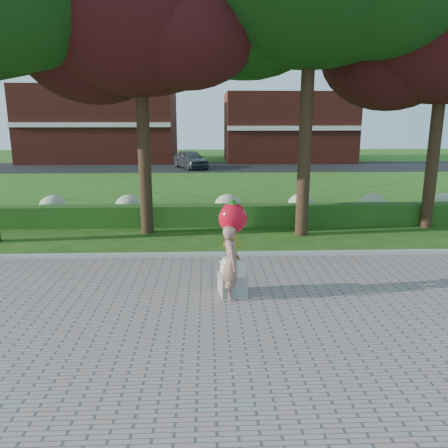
# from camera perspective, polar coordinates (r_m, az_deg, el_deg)

# --- Properties ---
(ground) EXTENTS (100.00, 100.00, 0.00)m
(ground) POSITION_cam_1_polar(r_m,az_deg,el_deg) (10.20, -3.09, -9.58)
(ground) COLOR #214F13
(ground) RESTS_ON ground
(walkway) EXTENTS (40.00, 14.00, 0.04)m
(walkway) POSITION_cam_1_polar(r_m,az_deg,el_deg) (6.70, -3.61, -22.99)
(walkway) COLOR gray
(walkway) RESTS_ON ground
(curb) EXTENTS (40.00, 0.18, 0.15)m
(curb) POSITION_cam_1_polar(r_m,az_deg,el_deg) (12.99, -2.90, -4.07)
(curb) COLOR #ADADA5
(curb) RESTS_ON ground
(lawn_hedge) EXTENTS (24.00, 0.70, 0.80)m
(lawn_hedge) POSITION_cam_1_polar(r_m,az_deg,el_deg) (16.77, -2.77, 1.14)
(lawn_hedge) COLOR #1E4513
(lawn_hedge) RESTS_ON ground
(hydrangea_row) EXTENTS (20.10, 1.10, 0.99)m
(hydrangea_row) POSITION_cam_1_polar(r_m,az_deg,el_deg) (17.73, -0.90, 2.32)
(hydrangea_row) COLOR #ADB288
(hydrangea_row) RESTS_ON ground
(street) EXTENTS (50.00, 8.00, 0.02)m
(street) POSITION_cam_1_polar(r_m,az_deg,el_deg) (37.59, -2.48, 7.46)
(street) COLOR black
(street) RESTS_ON ground
(building_left) EXTENTS (14.00, 8.00, 7.00)m
(building_left) POSITION_cam_1_polar(r_m,az_deg,el_deg) (44.56, -15.78, 12.43)
(building_left) COLOR maroon
(building_left) RESTS_ON ground
(building_right) EXTENTS (12.00, 8.00, 6.40)m
(building_right) POSITION_cam_1_polar(r_m,az_deg,el_deg) (44.09, 8.21, 12.39)
(building_right) COLOR maroon
(building_right) RESTS_ON ground
(tree_mid_left) EXTENTS (8.25, 7.04, 10.69)m
(tree_mid_left) POSITION_cam_1_polar(r_m,az_deg,el_deg) (15.97, -11.48, 25.22)
(tree_mid_left) COLOR black
(tree_mid_left) RESTS_ON ground
(tree_far_right) EXTENTS (7.88, 6.72, 10.21)m
(tree_far_right) POSITION_cam_1_polar(r_m,az_deg,el_deg) (18.19, 26.71, 21.58)
(tree_far_right) COLOR black
(tree_far_right) RESTS_ON ground
(hydrant_sculpture) EXTENTS (0.69, 0.69, 2.22)m
(hydrant_sculpture) POSITION_cam_1_polar(r_m,az_deg,el_deg) (9.92, 1.14, -2.79)
(hydrant_sculpture) COLOR gray
(hydrant_sculpture) RESTS_ON walkway
(woman) EXTENTS (0.44, 0.64, 1.69)m
(woman) POSITION_cam_1_polar(r_m,az_deg,el_deg) (9.77, 0.92, -5.07)
(woman) COLOR #A06C5B
(woman) RESTS_ON walkway
(parked_car) EXTENTS (3.40, 4.71, 1.49)m
(parked_car) POSITION_cam_1_polar(r_m,az_deg,el_deg) (36.51, -4.40, 8.44)
(parked_car) COLOR #3E4145
(parked_car) RESTS_ON street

